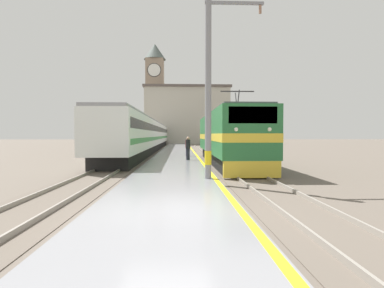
{
  "coord_description": "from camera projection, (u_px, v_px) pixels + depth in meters",
  "views": [
    {
      "loc": [
        0.36,
        -7.72,
        2.15
      ],
      "look_at": [
        1.38,
        18.19,
        1.34
      ],
      "focal_mm": 28.0,
      "sensor_mm": 36.0,
      "label": 1
    }
  ],
  "objects": [
    {
      "name": "ground_plane",
      "position": [
        177.0,
        152.0,
        37.73
      ],
      "size": [
        200.0,
        200.0,
        0.0
      ],
      "primitive_type": "plane",
      "color": "#60564C"
    },
    {
      "name": "platform",
      "position": [
        177.0,
        153.0,
        32.73
      ],
      "size": [
        4.02,
        140.0,
        0.26
      ],
      "color": "gray",
      "rests_on": "ground"
    },
    {
      "name": "rail_track_near",
      "position": [
        211.0,
        154.0,
        32.88
      ],
      "size": [
        2.83,
        140.0,
        0.16
      ],
      "color": "#60564C",
      "rests_on": "ground"
    },
    {
      "name": "rail_track_far",
      "position": [
        141.0,
        154.0,
        32.58
      ],
      "size": [
        2.83,
        140.0,
        0.16
      ],
      "color": "#60564C",
      "rests_on": "ground"
    },
    {
      "name": "locomotive_train",
      "position": [
        227.0,
        137.0,
        21.93
      ],
      "size": [
        2.92,
        15.85,
        4.78
      ],
      "color": "black",
      "rests_on": "ground"
    },
    {
      "name": "passenger_train",
      "position": [
        151.0,
        135.0,
        43.19
      ],
      "size": [
        2.92,
        54.19,
        3.89
      ],
      "color": "black",
      "rests_on": "ground"
    },
    {
      "name": "catenary_mast",
      "position": [
        210.0,
        83.0,
        12.8
      ],
      "size": [
        2.53,
        0.29,
        8.31
      ],
      "color": "gray",
      "rests_on": "platform"
    },
    {
      "name": "person_on_platform",
      "position": [
        188.0,
        148.0,
        22.35
      ],
      "size": [
        0.34,
        0.34,
        1.74
      ],
      "color": "#23232D",
      "rests_on": "platform"
    },
    {
      "name": "second_waiting_passenger",
      "position": [
        187.0,
        147.0,
        26.38
      ],
      "size": [
        0.34,
        0.34,
        1.62
      ],
      "color": "#23232D",
      "rests_on": "platform"
    },
    {
      "name": "clock_tower",
      "position": [
        155.0,
        90.0,
        73.37
      ],
      "size": [
        5.32,
        5.32,
        24.35
      ],
      "color": "gray",
      "rests_on": "ground"
    },
    {
      "name": "station_building",
      "position": [
        187.0,
        116.0,
        66.92
      ],
      "size": [
        18.95,
        7.71,
        12.81
      ],
      "color": "#B7B2A3",
      "rests_on": "ground"
    }
  ]
}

